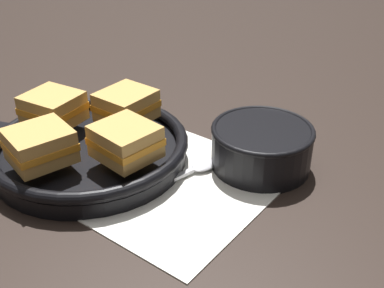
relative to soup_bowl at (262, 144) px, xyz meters
name	(u,v)px	position (x,y,z in m)	size (l,w,h in m)	color
ground_plane	(192,169)	(-0.07, 0.07, -0.04)	(4.00, 4.00, 0.00)	black
napkin	(182,188)	(-0.12, 0.05, -0.04)	(0.27, 0.24, 0.00)	white
soup_bowl	(262,144)	(0.00, 0.00, 0.00)	(0.15, 0.15, 0.07)	black
spoon	(195,170)	(-0.08, 0.06, -0.03)	(0.14, 0.05, 0.01)	silver
skillet	(89,149)	(-0.15, 0.21, -0.02)	(0.30, 0.41, 0.04)	black
sandwich_near_left	(53,108)	(-0.15, 0.29, 0.03)	(0.09, 0.09, 0.05)	tan
sandwich_near_right	(40,145)	(-0.23, 0.21, 0.03)	(0.10, 0.09, 0.05)	tan
sandwich_far_left	(126,141)	(-0.15, 0.13, 0.03)	(0.08, 0.09, 0.05)	tan
sandwich_far_right	(127,105)	(-0.07, 0.21, 0.03)	(0.08, 0.08, 0.05)	tan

